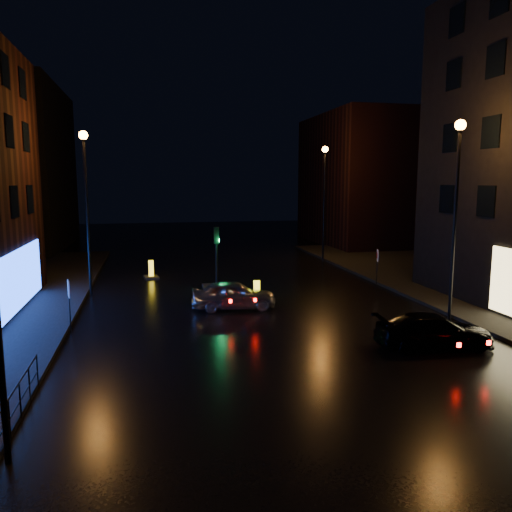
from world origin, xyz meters
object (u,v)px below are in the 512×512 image
at_px(traffic_signal, 217,281).
at_px(bollard_far, 151,274).
at_px(bollard_near, 257,298).
at_px(dark_sedan, 434,331).
at_px(road_sign_left, 69,293).
at_px(road_sign_right, 377,258).
at_px(silver_hatchback, 234,295).

distance_m(traffic_signal, bollard_far, 5.46).
bearing_deg(traffic_signal, bollard_near, -65.50).
xyz_separation_m(dark_sedan, road_sign_left, (-12.96, 4.79, 0.94)).
height_order(traffic_signal, road_sign_right, traffic_signal).
height_order(road_sign_left, road_sign_right, road_sign_left).
distance_m(bollard_far, road_sign_right, 13.58).
distance_m(dark_sedan, bollard_near, 9.22).
xyz_separation_m(silver_hatchback, bollard_far, (-3.70, 8.50, -0.43)).
bearing_deg(bollard_near, road_sign_right, 20.03).
bearing_deg(dark_sedan, road_sign_left, 75.24).
xyz_separation_m(dark_sedan, bollard_far, (-9.76, 15.40, -0.37)).
bearing_deg(silver_hatchback, dark_sedan, -133.63).
xyz_separation_m(silver_hatchback, bollard_near, (1.31, 1.00, -0.43)).
relative_size(silver_hatchback, bollard_far, 2.92).
height_order(traffic_signal, bollard_far, traffic_signal).
distance_m(silver_hatchback, road_sign_right, 9.63).
relative_size(bollard_far, road_sign_left, 0.65).
bearing_deg(bollard_near, road_sign_left, -158.14).
bearing_deg(bollard_near, dark_sedan, -57.84).
bearing_deg(bollard_near, bollard_far, 124.91).
relative_size(dark_sedan, road_sign_left, 2.02).
distance_m(traffic_signal, bollard_near, 3.66).
relative_size(bollard_near, bollard_far, 0.94).
height_order(traffic_signal, dark_sedan, traffic_signal).
height_order(bollard_far, road_sign_right, road_sign_right).
distance_m(bollard_near, road_sign_left, 8.88).
bearing_deg(silver_hatchback, road_sign_right, -62.94).
distance_m(bollard_near, road_sign_right, 8.12).
distance_m(dark_sedan, road_sign_right, 10.91).
relative_size(bollard_near, road_sign_right, 0.61).
bearing_deg(road_sign_left, traffic_signal, 32.02).
bearing_deg(dark_sedan, road_sign_right, -9.58).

